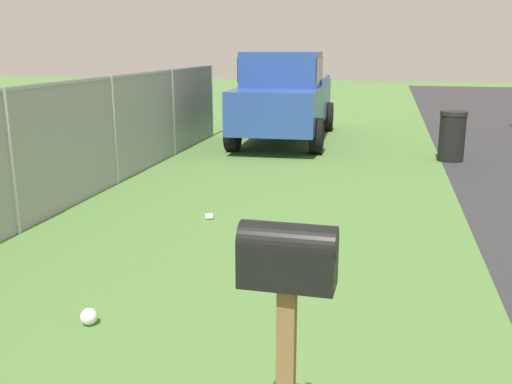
{
  "coord_description": "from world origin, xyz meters",
  "views": [
    {
      "loc": [
        1.66,
        -0.74,
        2.22
      ],
      "look_at": [
        6.53,
        0.38,
        0.94
      ],
      "focal_mm": 40.24,
      "sensor_mm": 36.0,
      "label": 1
    }
  ],
  "objects": [
    {
      "name": "mailbox",
      "position": [
        4.23,
        -0.31,
        1.12
      ],
      "size": [
        0.22,
        0.47,
        1.4
      ],
      "rotation": [
        0.0,
        0.0,
        -0.02
      ],
      "color": "brown",
      "rests_on": "ground"
    },
    {
      "name": "pickup_truck",
      "position": [
        15.12,
        1.65,
        1.1
      ],
      "size": [
        5.27,
        2.22,
        2.09
      ],
      "rotation": [
        0.0,
        0.0,
        3.18
      ],
      "color": "#284793",
      "rests_on": "ground"
    },
    {
      "name": "fence_section",
      "position": [
        7.49,
        3.57,
        0.95
      ],
      "size": [
        16.06,
        0.07,
        1.76
      ],
      "color": "#9EA3A8",
      "rests_on": "ground"
    },
    {
      "name": "litter_bag_far_scatter",
      "position": [
        5.53,
        1.55,
        0.07
      ],
      "size": [
        0.14,
        0.14,
        0.14
      ],
      "primitive_type": "sphere",
      "color": "silver",
      "rests_on": "ground"
    },
    {
      "name": "litter_cup_near_hydrant",
      "position": [
        8.55,
        1.47,
        0.04
      ],
      "size": [
        0.11,
        0.12,
        0.08
      ],
      "primitive_type": "cylinder",
      "rotation": [
        0.0,
        1.57,
        5.11
      ],
      "color": "white",
      "rests_on": "ground"
    },
    {
      "name": "trash_bin",
      "position": [
        13.42,
        -2.01,
        0.5
      ],
      "size": [
        0.52,
        0.52,
        0.98
      ],
      "color": "black",
      "rests_on": "ground"
    }
  ]
}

